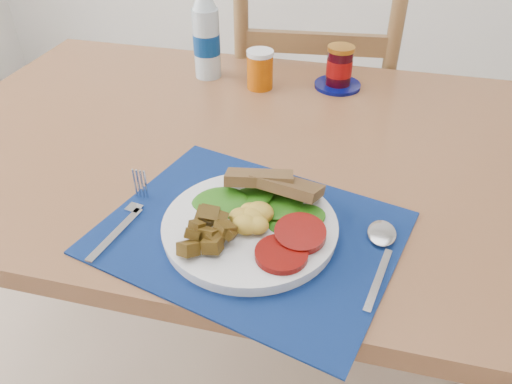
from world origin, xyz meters
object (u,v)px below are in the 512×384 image
breakfast_plate (246,223)px  water_bottle (206,38)px  juice_glass (260,71)px  jam_on_saucer (339,69)px  chair_far (313,82)px

breakfast_plate → water_bottle: 0.63m
juice_glass → breakfast_plate: bearing=-78.7°
water_bottle → jam_on_saucer: 0.34m
chair_far → jam_on_saucer: (0.10, -0.29, 0.17)m
chair_far → juice_glass: chair_far is taller
breakfast_plate → jam_on_saucer: jam_on_saucer is taller
chair_far → water_bottle: chair_far is taller
breakfast_plate → juice_glass: juice_glass is taller
chair_far → water_bottle: (-0.24, -0.30, 0.22)m
chair_far → breakfast_plate: 0.89m
chair_far → water_bottle: 0.45m
breakfast_plate → juice_glass: size_ratio=3.10×
chair_far → jam_on_saucer: 0.35m
chair_far → jam_on_saucer: size_ratio=11.00×
chair_far → juice_glass: size_ratio=14.25×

